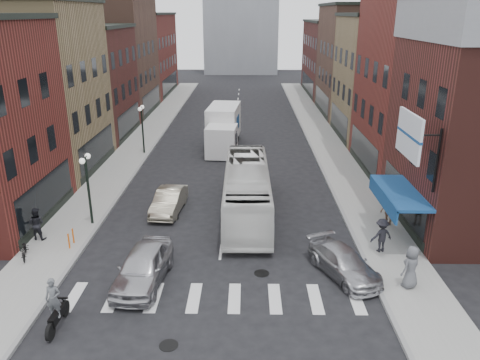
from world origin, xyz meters
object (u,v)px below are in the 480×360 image
ped_right_a (382,235)px  ped_right_b (389,211)px  billboard_sign (411,137)px  box_truck (223,129)px  streetlamp_far (142,120)px  motorcycle_rider (55,305)px  streetlamp_near (87,177)px  sedan_left_near (143,267)px  sedan_left_far (169,201)px  ped_right_c (411,267)px  curb_car (344,263)px  bike_rack (71,238)px  ped_left_solo (37,224)px  transit_bus (247,190)px  parked_bicycle (24,250)px

ped_right_a → ped_right_b: size_ratio=1.00×
billboard_sign → box_truck: billboard_sign is taller
streetlamp_far → motorcycle_rider: (1.53, -23.07, -1.91)m
ped_right_b → streetlamp_near: bearing=-12.1°
sedan_left_near → ped_right_a: ped_right_a is taller
sedan_left_far → ped_right_c: bearing=-30.0°
sedan_left_near → curb_car: (8.98, 0.76, -0.18)m
bike_rack → motorcycle_rider: motorcycle_rider is taller
sedan_left_near → ped_left_solo: ped_left_solo is taller
streetlamp_far → ped_right_a: (15.33, -17.03, -1.90)m
transit_bus → billboard_sign: bearing=-36.1°
streetlamp_far → box_truck: size_ratio=0.49×
ped_right_b → sedan_left_near: bearing=13.1°
billboard_sign → ped_right_c: size_ratio=1.94×
bike_rack → box_truck: bearing=70.0°
ped_left_solo → ped_right_b: 18.87m
curb_car → parked_bicycle: bearing=151.6°
bike_rack → curb_car: curb_car is taller
transit_bus → ped_right_b: bearing=-12.8°
bike_rack → ped_right_b: 16.99m
streetlamp_near → parked_bicycle: (-2.02, -3.92, -2.36)m
motorcycle_rider → ped_right_b: size_ratio=1.24×
streetlamp_near → transit_bus: 8.97m
bike_rack → motorcycle_rider: size_ratio=0.37×
box_truck → sedan_left_near: 22.01m
streetlamp_far → bike_rack: streetlamp_far is taller
ped_right_b → ped_right_c: bearing=70.1°
ped_right_b → billboard_sign: bearing=68.4°
streetlamp_far → transit_bus: (8.69, -12.27, -1.39)m
box_truck → ped_right_c: 24.03m
sedan_left_near → ped_right_a: bearing=19.1°
ped_right_b → transit_bus: bearing=-24.5°
box_truck → ped_right_c: box_truck is taller
ped_right_c → curb_car: bearing=-57.3°
billboard_sign → transit_bus: bearing=144.4°
ped_right_a → sedan_left_far: bearing=-40.9°
sedan_left_near → motorcycle_rider: bearing=-124.1°
billboard_sign → streetlamp_near: billboard_sign is taller
sedan_left_far → parked_bicycle: size_ratio=2.72×
sedan_left_near → box_truck: bearing=88.6°
streetlamp_near → ped_left_solo: (-2.20, -1.98, -1.89)m
box_truck → parked_bicycle: box_truck is taller
transit_bus → sedan_left_far: (-4.66, 0.27, -0.83)m
curb_car → streetlamp_near: bearing=134.8°
streetlamp_near → ped_right_b: size_ratio=2.38×
sedan_left_near → ped_left_solo: 7.44m
billboard_sign → curb_car: billboard_sign is taller
streetlamp_far → parked_bicycle: (-2.02, -17.92, -2.36)m
streetlamp_near → streetlamp_far: same height
motorcycle_rider → ped_right_b: 17.56m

